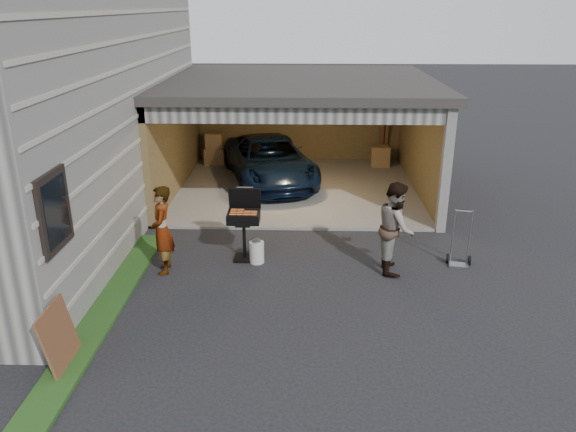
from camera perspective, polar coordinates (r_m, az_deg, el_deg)
name	(u,v)px	position (r m, az deg, el deg)	size (l,w,h in m)	color
ground	(245,312)	(9.18, -4.40, -9.70)	(80.00, 80.00, 0.00)	black
groundcover_strip	(83,343)	(8.86, -20.06, -12.05)	(0.50, 8.00, 0.06)	#193814
garage	(298,117)	(14.92, 1.07, 10.04)	(6.80, 6.30, 2.90)	#605E59
minivan	(270,162)	(15.34, -1.88, 5.47)	(2.00, 4.33, 1.20)	black
woman	(162,230)	(10.38, -12.67, -1.40)	(0.60, 0.39, 1.64)	silver
man	(396,227)	(10.36, 10.88, -1.14)	(0.82, 0.64, 1.70)	#42281A
bbq_grill	(244,219)	(10.67, -4.50, -0.33)	(0.61, 0.54, 1.37)	black
propane_tank	(257,252)	(10.73, -3.19, -3.69)	(0.28, 0.28, 0.42)	silver
plywood_panel	(59,338)	(8.30, -22.24, -11.36)	(0.04, 0.81, 0.91)	#55321D
hand_truck	(459,255)	(11.10, 17.00, -3.77)	(0.47, 0.40, 1.09)	slate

